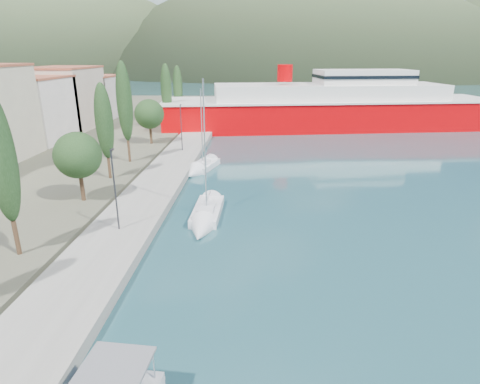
{
  "coord_description": "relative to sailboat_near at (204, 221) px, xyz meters",
  "views": [
    {
      "loc": [
        1.38,
        -13.98,
        13.31
      ],
      "look_at": [
        0.0,
        14.0,
        3.5
      ],
      "focal_mm": 30.0,
      "sensor_mm": 36.0,
      "label": 1
    }
  ],
  "objects": [
    {
      "name": "ground",
      "position": [
        3.03,
        104.18,
        -0.3
      ],
      "size": [
        1400.0,
        1400.0,
        0.0
      ],
      "primitive_type": "plane",
      "color": "#234D55"
    },
    {
      "name": "quay",
      "position": [
        -5.97,
        10.18,
        0.1
      ],
      "size": [
        5.0,
        88.0,
        0.8
      ],
      "primitive_type": "cube",
      "color": "gray",
      "rests_on": "ground"
    },
    {
      "name": "hills_far",
      "position": [
        141.62,
        602.91,
        77.09
      ],
      "size": [
        1480.0,
        900.0,
        180.0
      ],
      "color": "slate",
      "rests_on": "ground"
    },
    {
      "name": "hills_near",
      "position": [
        101.07,
        356.68,
        48.88
      ],
      "size": [
        1010.0,
        520.0,
        115.0
      ],
      "color": "#425333",
      "rests_on": "ground"
    },
    {
      "name": "town_buildings",
      "position": [
        -28.97,
        21.08,
        5.27
      ],
      "size": [
        9.2,
        69.2,
        11.3
      ],
      "color": "beige",
      "rests_on": "land_strip"
    },
    {
      "name": "tree_row",
      "position": [
        -11.31,
        15.8,
        5.77
      ],
      "size": [
        4.16,
        62.84,
        11.74
      ],
      "color": "#47301E",
      "rests_on": "land_strip"
    },
    {
      "name": "lamp_posts",
      "position": [
        -5.97,
        -1.53,
        3.78
      ],
      "size": [
        0.15,
        47.56,
        6.06
      ],
      "color": "#2D2D33",
      "rests_on": "quay"
    },
    {
      "name": "sailboat_near",
      "position": [
        0.0,
        0.0,
        0.0
      ],
      "size": [
        2.35,
        8.57,
        12.29
      ],
      "color": "silver",
      "rests_on": "ground"
    },
    {
      "name": "sailboat_mid",
      "position": [
        -2.69,
        15.0,
        -0.01
      ],
      "size": [
        4.01,
        7.32,
        10.26
      ],
      "color": "silver",
      "rests_on": "ground"
    },
    {
      "name": "ferry",
      "position": [
        17.07,
        44.97,
        3.31
      ],
      "size": [
        60.91,
        21.01,
        11.86
      ],
      "color": "#C70004",
      "rests_on": "ground"
    }
  ]
}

